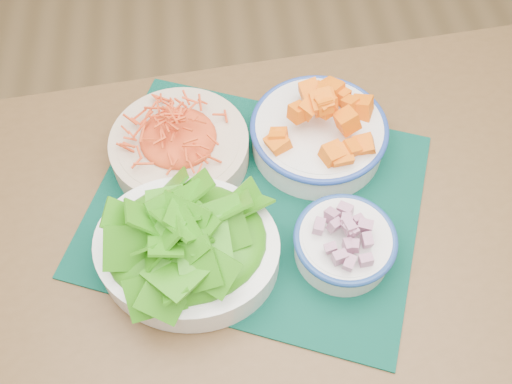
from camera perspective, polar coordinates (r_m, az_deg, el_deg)
ground at (r=1.61m, az=2.15°, el=-12.61°), size 4.00×4.00×0.00m
table at (r=0.96m, az=4.20°, el=-8.00°), size 1.22×0.87×0.75m
placemat at (r=0.89m, az=0.00°, el=-1.10°), size 0.61×0.56×0.00m
carrot_bowl at (r=0.92m, az=-7.70°, el=4.89°), size 0.25×0.25×0.09m
squash_bowl at (r=0.92m, az=6.34°, el=6.45°), size 0.25×0.25×0.11m
lettuce_bowl at (r=0.80m, az=-6.98°, el=-5.10°), size 0.31×0.28×0.11m
onion_bowl at (r=0.83m, az=8.88°, el=-4.85°), size 0.17×0.17×0.08m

